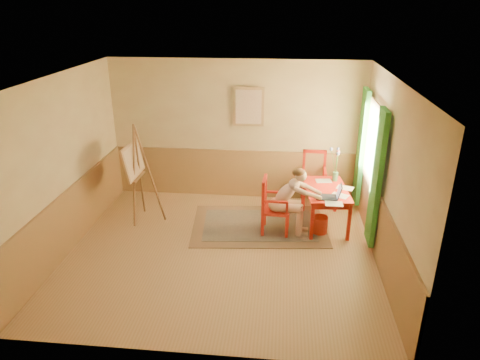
# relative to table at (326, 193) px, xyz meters

# --- Properties ---
(room) EXTENTS (5.04, 4.54, 2.84)m
(room) POSITION_rel_table_xyz_m (-1.73, -1.10, 0.77)
(room) COLOR tan
(room) RESTS_ON ground
(wainscot) EXTENTS (5.00, 4.50, 1.00)m
(wainscot) POSITION_rel_table_xyz_m (-1.73, -0.30, -0.13)
(wainscot) COLOR #9A7246
(wainscot) RESTS_ON room
(window) EXTENTS (0.12, 2.01, 2.20)m
(window) POSITION_rel_table_xyz_m (0.68, 0.00, 0.71)
(window) COLOR white
(window) RESTS_ON room
(wall_portrait) EXTENTS (0.60, 0.05, 0.76)m
(wall_portrait) POSITION_rel_table_xyz_m (-1.48, 1.11, 1.27)
(wall_portrait) COLOR tan
(wall_portrait) RESTS_ON room
(rug) EXTENTS (2.54, 1.82, 0.02)m
(rug) POSITION_rel_table_xyz_m (-1.17, -0.16, -0.62)
(rug) COLOR #8C7251
(rug) RESTS_ON room
(table) EXTENTS (0.83, 1.26, 0.72)m
(table) POSITION_rel_table_xyz_m (0.00, 0.00, 0.00)
(table) COLOR red
(table) RESTS_ON room
(chair_left) EXTENTS (0.49, 0.47, 1.01)m
(chair_left) POSITION_rel_table_xyz_m (-0.93, -0.35, -0.12)
(chair_left) COLOR red
(chair_left) RESTS_ON room
(chair_back) EXTENTS (0.47, 0.49, 1.06)m
(chair_back) POSITION_rel_table_xyz_m (-0.16, 0.97, -0.10)
(chair_back) COLOR red
(chair_back) RESTS_ON room
(figure) EXTENTS (0.92, 0.40, 1.23)m
(figure) POSITION_rel_table_xyz_m (-0.64, -0.38, 0.05)
(figure) COLOR beige
(figure) RESTS_ON room
(laptop) EXTENTS (0.43, 0.27, 0.25)m
(laptop) POSITION_rel_table_xyz_m (0.04, -0.39, 0.14)
(laptop) COLOR #1E2338
(laptop) RESTS_ON table
(papers) EXTENTS (0.68, 1.19, 0.00)m
(papers) POSITION_rel_table_xyz_m (0.15, -0.12, 0.09)
(papers) COLOR white
(papers) RESTS_ON table
(vase) EXTENTS (0.23, 0.33, 0.63)m
(vase) POSITION_rel_table_xyz_m (0.18, 0.40, 0.38)
(vase) COLOR #3F724C
(vase) RESTS_ON table
(wastebasket) EXTENTS (0.33, 0.33, 0.31)m
(wastebasket) POSITION_rel_table_xyz_m (-0.10, -0.30, -0.48)
(wastebasket) COLOR red
(wastebasket) RESTS_ON room
(easel) EXTENTS (0.61, 0.81, 1.84)m
(easel) POSITION_rel_table_xyz_m (-3.42, -0.09, 0.46)
(easel) COLOR olive
(easel) RESTS_ON room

